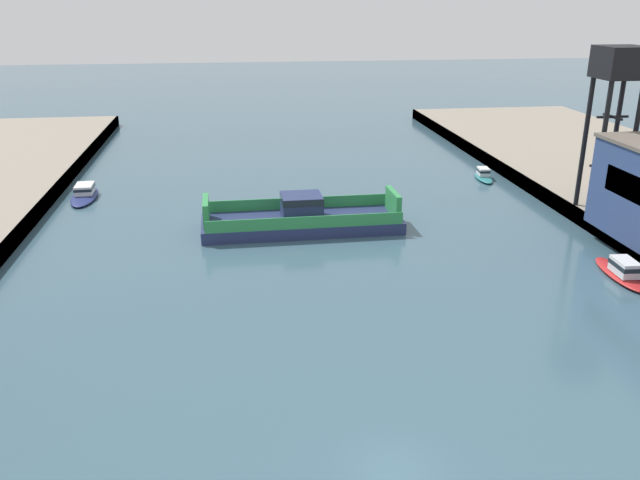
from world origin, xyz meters
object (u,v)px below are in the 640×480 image
chain_ferry (302,219)px  moored_boat_mid_left (622,271)px  moored_boat_near_left (85,193)px  crane_tower (619,79)px  moored_boat_near_right (484,175)px

chain_ferry → moored_boat_mid_left: size_ratio=2.65×
moored_boat_near_left → crane_tower: size_ratio=0.54×
moored_boat_near_right → moored_boat_mid_left: bearing=-90.2°
moored_boat_mid_left → crane_tower: size_ratio=0.47×
moored_boat_near_left → moored_boat_near_right: 45.30m
chain_ferry → moored_boat_mid_left: 27.27m
moored_boat_near_left → moored_boat_mid_left: (45.16, -27.67, 0.08)m
chain_ferry → moored_boat_mid_left: (23.14, -14.42, -0.44)m
moored_boat_near_left → moored_boat_near_right: bearing=2.0°
moored_boat_near_right → crane_tower: (4.67, -17.09, 13.02)m
chain_ferry → moored_boat_near_right: (23.25, 14.84, -0.55)m
moored_boat_near_left → moored_boat_mid_left: 52.97m
moored_boat_near_right → chain_ferry: bearing=-147.5°
chain_ferry → crane_tower: bearing=-4.6°
moored_boat_near_right → moored_boat_near_left: bearing=-178.0°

